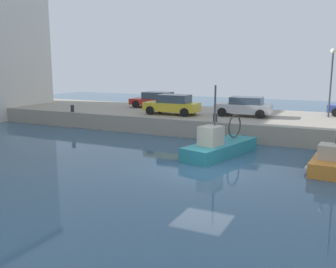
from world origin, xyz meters
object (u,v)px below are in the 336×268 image
object	(u,v)px
mooring_bollard_mid	(215,118)
mooring_bollard_north	(72,108)
fishing_boat_teal	(223,152)
quay_streetlamp	(332,71)
parked_car_silver	(244,106)
parked_car_yellow	(172,104)
parked_car_red	(156,100)

from	to	relation	value
mooring_bollard_mid	mooring_bollard_north	world-z (taller)	same
fishing_boat_teal	mooring_bollard_mid	size ratio (longest dim) A/B	11.36
mooring_bollard_mid	quay_streetlamp	distance (m)	9.17
mooring_bollard_north	parked_car_silver	bearing A→B (deg)	-74.62
mooring_bollard_north	mooring_bollard_mid	bearing A→B (deg)	-90.00
parked_car_silver	mooring_bollard_mid	bearing A→B (deg)	164.54
parked_car_silver	mooring_bollard_north	xyz separation A→B (m)	(-3.57, 12.99, -0.45)
parked_car_yellow	mooring_bollard_north	distance (m)	8.16
mooring_bollard_mid	fishing_boat_teal	bearing A→B (deg)	-154.55
parked_car_silver	quay_streetlamp	world-z (taller)	quay_streetlamp
parked_car_silver	mooring_bollard_north	world-z (taller)	parked_car_silver
mooring_bollard_north	quay_streetlamp	world-z (taller)	quay_streetlamp
fishing_boat_teal	parked_car_red	xyz separation A→B (m)	(9.55, 9.25, 1.78)
fishing_boat_teal	parked_car_silver	size ratio (longest dim) A/B	1.53
parked_car_red	mooring_bollard_north	bearing A→B (deg)	141.39
fishing_boat_teal	mooring_bollard_north	distance (m)	14.41
fishing_boat_teal	parked_car_silver	world-z (taller)	fishing_boat_teal
parked_car_red	parked_car_yellow	size ratio (longest dim) A/B	1.08
mooring_bollard_mid	quay_streetlamp	world-z (taller)	quay_streetlamp
parked_car_yellow	quay_streetlamp	size ratio (longest dim) A/B	0.86
mooring_bollard_mid	mooring_bollard_north	distance (m)	12.00
mooring_bollard_mid	quay_streetlamp	xyz separation A→B (m)	(5.65, -6.58, 2.98)
mooring_bollard_mid	mooring_bollard_north	bearing A→B (deg)	90.00
parked_car_yellow	parked_car_silver	world-z (taller)	parked_car_yellow
fishing_boat_teal	parked_car_silver	distance (m)	7.66
fishing_boat_teal	parked_car_yellow	world-z (taller)	fishing_boat_teal
parked_car_red	parked_car_silver	bearing A→B (deg)	-104.32
parked_car_silver	mooring_bollard_north	bearing A→B (deg)	105.38
parked_car_silver	mooring_bollard_mid	world-z (taller)	parked_car_silver
fishing_boat_teal	mooring_bollard_north	bearing A→B (deg)	74.52
parked_car_yellow	mooring_bollard_mid	size ratio (longest dim) A/B	7.56
parked_car_yellow	mooring_bollard_mid	world-z (taller)	parked_car_yellow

